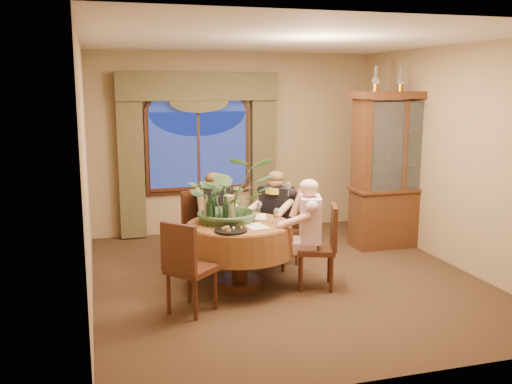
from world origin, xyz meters
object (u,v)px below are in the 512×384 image
object	(u,v)px
chair_back	(204,231)
person_back	(213,219)
stoneware_vase	(229,209)
wine_bottle_1	(226,211)
person_scarf	(276,219)
wine_bottle_2	(207,209)
olive_bowl	(245,222)
wine_bottle_0	(209,211)
chair_back_right	(279,230)
chair_front_left	(192,267)
oil_lamp_right	(425,79)
oil_lamp_center	(401,79)
dining_table	(239,255)
centerpiece_plant	(230,165)
oil_lamp_left	(376,79)
person_pink	(310,233)
chair_right	(316,247)
wine_bottle_3	(212,207)
china_cabinet	(397,170)

from	to	relation	value
chair_back	person_back	distance (m)	0.19
person_back	stoneware_vase	distance (m)	0.80
stoneware_vase	wine_bottle_1	world-z (taller)	wine_bottle_1
person_scarf	wine_bottle_2	bearing A→B (deg)	73.42
olive_bowl	wine_bottle_0	world-z (taller)	wine_bottle_0
chair_back_right	person_back	bearing A→B (deg)	31.09
chair_front_left	wine_bottle_2	distance (m)	0.88
person_back	person_scarf	bearing A→B (deg)	149.55
oil_lamp_right	person_scarf	world-z (taller)	oil_lamp_right
person_back	oil_lamp_center	bearing A→B (deg)	175.53
stoneware_vase	dining_table	bearing A→B (deg)	-41.86
centerpiece_plant	wine_bottle_1	bearing A→B (deg)	-118.21
oil_lamp_right	stoneware_vase	world-z (taller)	oil_lamp_right
oil_lamp_right	chair_front_left	world-z (taller)	oil_lamp_right
oil_lamp_center	stoneware_vase	distance (m)	3.21
oil_lamp_left	wine_bottle_2	bearing A→B (deg)	-159.81
person_scarf	wine_bottle_2	distance (m)	1.11
person_pink	person_scarf	size ratio (longest dim) A/B	1.01
olive_bowl	wine_bottle_2	bearing A→B (deg)	159.64
chair_back	olive_bowl	world-z (taller)	chair_back
person_scarf	person_pink	bearing A→B (deg)	150.40
olive_bowl	oil_lamp_center	bearing A→B (deg)	23.41
person_scarf	dining_table	bearing A→B (deg)	90.00
wine_bottle_0	olive_bowl	bearing A→B (deg)	-4.62
dining_table	chair_back	xyz separation A→B (m)	(-0.26, 0.80, 0.10)
chair_front_left	centerpiece_plant	bearing A→B (deg)	99.01
chair_right	olive_bowl	bearing A→B (deg)	92.42
oil_lamp_right	olive_bowl	bearing A→B (deg)	-159.40
stoneware_vase	centerpiece_plant	xyz separation A→B (m)	(0.04, 0.06, 0.50)
centerpiece_plant	olive_bowl	xyz separation A→B (m)	(0.12, -0.20, -0.63)
dining_table	chair_back	bearing A→B (deg)	107.77
stoneware_vase	wine_bottle_1	bearing A→B (deg)	-116.85
oil_lamp_right	wine_bottle_0	xyz separation A→B (m)	(-3.33, -1.06, -1.47)
chair_right	wine_bottle_0	world-z (taller)	wine_bottle_0
centerpiece_plant	oil_lamp_right	bearing A→B (deg)	16.37
person_pink	stoneware_vase	size ratio (longest dim) A/B	4.10
wine_bottle_3	person_pink	bearing A→B (deg)	-23.25
oil_lamp_center	chair_right	size ratio (longest dim) A/B	0.35
china_cabinet	wine_bottle_3	bearing A→B (deg)	-163.75
chair_right	person_back	size ratio (longest dim) A/B	0.78
chair_right	wine_bottle_3	distance (m)	1.28
person_pink	olive_bowl	world-z (taller)	person_pink
oil_lamp_left	china_cabinet	bearing A→B (deg)	0.00
chair_front_left	wine_bottle_0	world-z (taller)	wine_bottle_0
chair_front_left	olive_bowl	distance (m)	0.95
person_back	wine_bottle_2	world-z (taller)	person_back
wine_bottle_3	oil_lamp_left	bearing A→B (deg)	18.62
dining_table	wine_bottle_1	distance (m)	0.57
chair_back_right	oil_lamp_right	bearing A→B (deg)	-118.56
chair_right	wine_bottle_2	distance (m)	1.32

